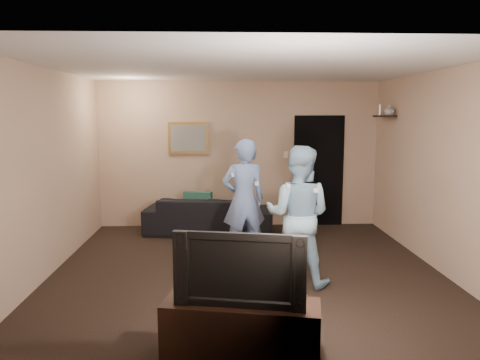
{
  "coord_description": "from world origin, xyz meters",
  "views": [
    {
      "loc": [
        -0.33,
        -5.9,
        2.03
      ],
      "look_at": [
        -0.07,
        0.3,
        1.15
      ],
      "focal_mm": 35.0,
      "sensor_mm": 36.0,
      "label": 1
    }
  ],
  "objects_px": {
    "wii_player_right": "(298,215)",
    "television": "(241,267)",
    "sofa": "(209,215)",
    "tv_console": "(241,329)",
    "wii_player_left": "(244,200)"
  },
  "relations": [
    {
      "from": "wii_player_right",
      "to": "television",
      "type": "bearing_deg",
      "value": -113.59
    },
    {
      "from": "sofa",
      "to": "television",
      "type": "height_order",
      "value": "television"
    },
    {
      "from": "tv_console",
      "to": "sofa",
      "type": "bearing_deg",
      "value": 106.22
    },
    {
      "from": "sofa",
      "to": "wii_player_left",
      "type": "bearing_deg",
      "value": 117.12
    },
    {
      "from": "sofa",
      "to": "wii_player_left",
      "type": "distance_m",
      "value": 1.64
    },
    {
      "from": "tv_console",
      "to": "television",
      "type": "xyz_separation_m",
      "value": [
        0.0,
        0.0,
        0.54
      ]
    },
    {
      "from": "television",
      "to": "wii_player_right",
      "type": "xyz_separation_m",
      "value": [
        0.76,
        1.73,
        0.04
      ]
    },
    {
      "from": "wii_player_left",
      "to": "wii_player_right",
      "type": "height_order",
      "value": "wii_player_left"
    },
    {
      "from": "sofa",
      "to": "television",
      "type": "bearing_deg",
      "value": 102.52
    },
    {
      "from": "tv_console",
      "to": "television",
      "type": "distance_m",
      "value": 0.54
    },
    {
      "from": "tv_console",
      "to": "wii_player_right",
      "type": "relative_size",
      "value": 0.78
    },
    {
      "from": "wii_player_left",
      "to": "television",
      "type": "bearing_deg",
      "value": -93.36
    },
    {
      "from": "sofa",
      "to": "tv_console",
      "type": "distance_m",
      "value": 4.17
    },
    {
      "from": "tv_console",
      "to": "wii_player_left",
      "type": "distance_m",
      "value": 2.77
    },
    {
      "from": "sofa",
      "to": "wii_player_right",
      "type": "xyz_separation_m",
      "value": [
        1.12,
        -2.42,
        0.52
      ]
    }
  ]
}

